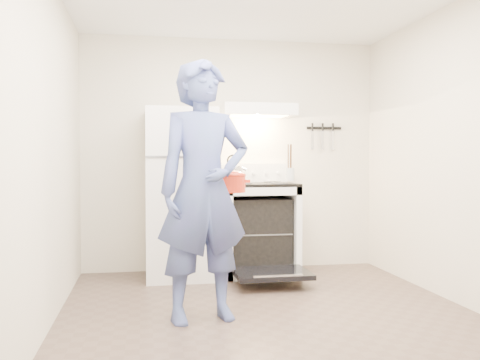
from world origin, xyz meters
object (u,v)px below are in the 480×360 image
stove_body (258,230)px  refrigerator (181,194)px  dutch_oven (227,184)px  tea_kettle (233,169)px  person (204,190)px

stove_body → refrigerator: bearing=-178.2°
stove_body → dutch_oven: (-0.52, -1.25, 0.54)m
refrigerator → tea_kettle: refrigerator is taller
tea_kettle → person: person is taller
person → stove_body: bearing=50.8°
refrigerator → tea_kettle: (0.57, 0.17, 0.25)m
refrigerator → dutch_oven: size_ratio=4.70×
refrigerator → dutch_oven: bearing=-76.8°
tea_kettle → person: 1.76m
dutch_oven → tea_kettle: bearing=78.7°
stove_body → person: bearing=-115.8°
dutch_oven → person: bearing=-127.8°
stove_body → dutch_oven: bearing=-112.7°
tea_kettle → dutch_oven: size_ratio=0.82×
refrigerator → stove_body: size_ratio=1.85×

